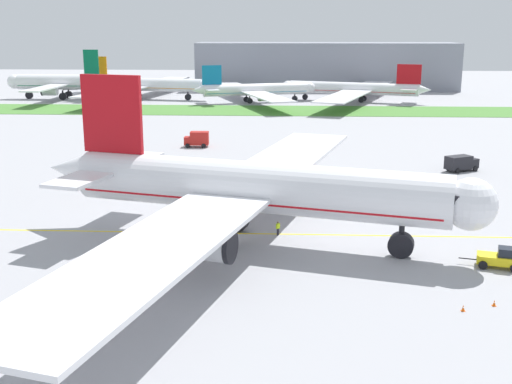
# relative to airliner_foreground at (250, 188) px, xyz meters

# --- Properties ---
(ground_plane) EXTENTS (600.00, 600.00, 0.00)m
(ground_plane) POSITION_rel_airliner_foreground_xyz_m (-2.74, 2.07, -6.38)
(ground_plane) COLOR #9E9EA3
(ground_plane) RESTS_ON ground
(apron_taxi_line) EXTENTS (280.00, 0.36, 0.01)m
(apron_taxi_line) POSITION_rel_airliner_foreground_xyz_m (-2.74, 2.82, -6.37)
(apron_taxi_line) COLOR yellow
(apron_taxi_line) RESTS_ON ground
(grass_median_strip) EXTENTS (320.00, 24.00, 0.10)m
(grass_median_strip) POSITION_rel_airliner_foreground_xyz_m (-2.74, 120.90, -6.33)
(grass_median_strip) COLOR #4C8438
(grass_median_strip) RESTS_ON ground
(airliner_foreground) EXTENTS (52.38, 83.39, 18.79)m
(airliner_foreground) POSITION_rel_airliner_foreground_xyz_m (0.00, 0.00, 0.00)
(airliner_foreground) COLOR white
(airliner_foreground) RESTS_ON ground
(pushback_tug) EXTENTS (6.21, 3.40, 2.22)m
(pushback_tug) POSITION_rel_airliner_foreground_xyz_m (26.34, -7.32, -5.36)
(pushback_tug) COLOR yellow
(pushback_tug) RESTS_ON ground
(ground_crew_wingwalker_port) EXTENTS (0.55, 0.40, 1.67)m
(ground_crew_wingwalker_port) POSITION_rel_airliner_foreground_xyz_m (-14.74, -9.97, -5.36)
(ground_crew_wingwalker_port) COLOR black
(ground_crew_wingwalker_port) RESTS_ON ground
(ground_crew_marshaller_front) EXTENTS (0.49, 0.51, 1.73)m
(ground_crew_marshaller_front) POSITION_rel_airliner_foreground_xyz_m (3.15, 2.30, -5.33)
(ground_crew_marshaller_front) COLOR black
(ground_crew_marshaller_front) RESTS_ON ground
(traffic_cone_near_nose) EXTENTS (0.36, 0.36, 0.58)m
(traffic_cone_near_nose) POSITION_rel_airliner_foreground_xyz_m (22.88, -17.09, -6.10)
(traffic_cone_near_nose) COLOR #F2590C
(traffic_cone_near_nose) RESTS_ON ground
(traffic_cone_port_wing) EXTENTS (0.36, 0.36, 0.58)m
(traffic_cone_port_wing) POSITION_rel_airliner_foreground_xyz_m (19.82, -18.32, -6.10)
(traffic_cone_port_wing) COLOR #F2590C
(traffic_cone_port_wing) RESTS_ON ground
(traffic_cone_starboard_wing) EXTENTS (0.36, 0.36, 0.58)m
(traffic_cone_starboard_wing) POSITION_rel_airliner_foreground_xyz_m (-19.72, -14.25, -6.10)
(traffic_cone_starboard_wing) COLOR #F2590C
(traffic_cone_starboard_wing) RESTS_ON ground
(service_truck_baggage_loader) EXTENTS (6.26, 4.78, 2.70)m
(service_truck_baggage_loader) POSITION_rel_airliner_foreground_xyz_m (34.16, 39.58, -4.90)
(service_truck_baggage_loader) COLOR black
(service_truck_baggage_loader) RESTS_ON ground
(service_truck_fuel_bowser) EXTENTS (5.07, 2.69, 3.17)m
(service_truck_fuel_bowser) POSITION_rel_airliner_foreground_xyz_m (-14.50, 60.52, -4.71)
(service_truck_fuel_bowser) COLOR #B21E19
(service_truck_fuel_bowser) RESTS_ON ground
(parked_airliner_far_left) EXTENTS (37.24, 56.02, 16.64)m
(parked_airliner_far_left) POSITION_rel_airliner_foreground_xyz_m (-73.72, 148.95, -0.76)
(parked_airliner_far_left) COLOR white
(parked_airliner_far_left) RESTS_ON ground
(parked_airliner_far_centre) EXTENTS (48.51, 79.08, 14.15)m
(parked_airliner_far_centre) POSITION_rel_airliner_foreground_xyz_m (-45.87, 150.84, -1.57)
(parked_airliner_far_centre) COLOR white
(parked_airliner_far_centre) RESTS_ON ground
(parked_airliner_far_right) EXTENTS (40.06, 65.80, 12.26)m
(parked_airliner_far_right) POSITION_rel_airliner_foreground_xyz_m (-6.91, 141.40, -2.21)
(parked_airliner_far_right) COLOR white
(parked_airliner_far_right) RESTS_ON ground
(parked_airliner_far_outer) EXTENTS (47.87, 80.11, 12.52)m
(parked_airliner_far_outer) POSITION_rel_airliner_foreground_xyz_m (26.36, 145.88, -2.13)
(parked_airliner_far_outer) COLOR white
(parked_airliner_far_outer) RESTS_ON ground
(terminal_building) EXTENTS (100.98, 20.00, 18.00)m
(terminal_building) POSITION_rel_airliner_foreground_xyz_m (18.82, 189.23, 2.62)
(terminal_building) COLOR gray
(terminal_building) RESTS_ON ground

